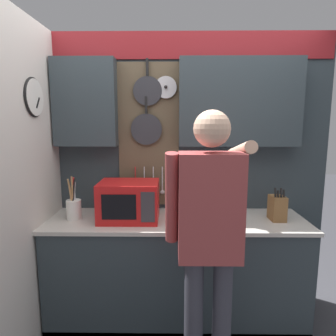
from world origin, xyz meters
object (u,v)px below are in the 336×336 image
at_px(microwave, 129,201).
at_px(person, 209,227).
at_px(utensil_crock, 74,208).
at_px(knife_block, 277,208).

bearing_deg(microwave, person, -45.70).
xyz_separation_m(utensil_crock, person, (1.03, -0.59, 0.06)).
distance_m(microwave, person, 0.82).
distance_m(microwave, utensil_crock, 0.46).
distance_m(microwave, knife_block, 1.19).
distance_m(knife_block, person, 0.86).
relative_size(knife_block, utensil_crock, 0.77).
relative_size(microwave, person, 0.27).
bearing_deg(person, knife_block, 43.63).
bearing_deg(microwave, knife_block, 0.04).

